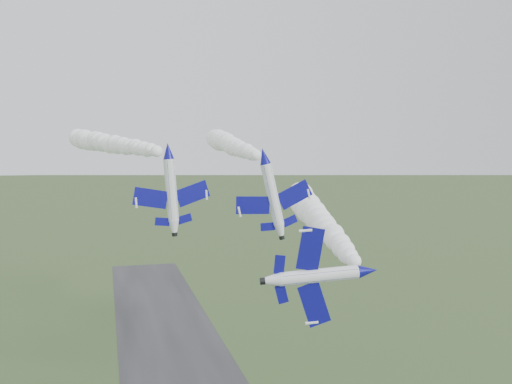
% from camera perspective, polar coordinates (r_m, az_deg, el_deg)
% --- Properties ---
extents(jet_lead, '(5.11, 13.41, 11.06)m').
position_cam_1_polar(jet_lead, '(65.88, 11.16, -7.76)').
color(jet_lead, white).
extents(smoke_trail_jet_lead, '(14.30, 57.31, 5.53)m').
position_cam_1_polar(smoke_trail_jet_lead, '(96.25, 6.33, -2.83)').
color(smoke_trail_jet_lead, white).
extents(jet_pair_left, '(11.44, 13.49, 3.37)m').
position_cam_1_polar(jet_pair_left, '(82.30, -8.76, 4.11)').
color(jet_pair_left, white).
extents(smoke_trail_jet_pair_left, '(17.84, 67.51, 4.56)m').
position_cam_1_polar(smoke_trail_jet_pair_left, '(118.65, -14.64, 4.76)').
color(smoke_trail_jet_pair_left, white).
extents(jet_pair_right, '(11.38, 13.98, 4.08)m').
position_cam_1_polar(jet_pair_right, '(83.74, 0.81, 3.64)').
color(jet_pair_right, white).
extents(smoke_trail_jet_pair_right, '(7.09, 60.24, 4.68)m').
position_cam_1_polar(smoke_trail_jet_pair_right, '(117.18, -2.55, 4.73)').
color(smoke_trail_jet_pair_right, white).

